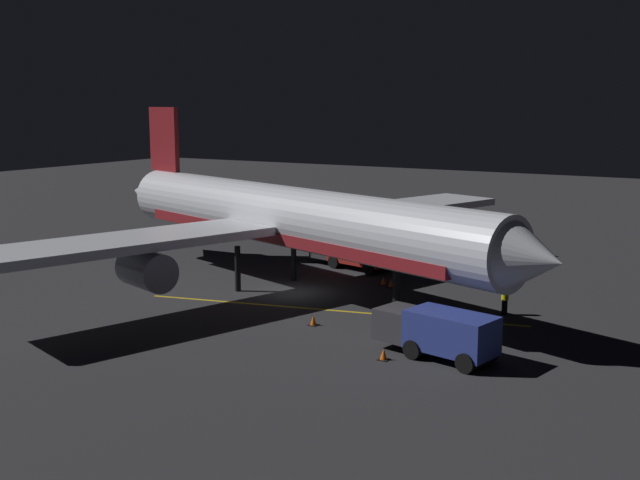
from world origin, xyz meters
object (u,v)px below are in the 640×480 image
at_px(traffic_cone_near_right, 391,283).
at_px(traffic_cone_near_left, 384,355).
at_px(traffic_cone_far, 384,281).
at_px(traffic_cone_under_wing, 313,321).
at_px(baggage_truck, 439,333).
at_px(catering_truck, 354,252).
at_px(ground_crew_worker, 505,299).
at_px(airliner, 285,220).

bearing_deg(traffic_cone_near_right, traffic_cone_near_left, 24.20).
xyz_separation_m(traffic_cone_near_left, traffic_cone_far, (-13.53, -6.61, 0.00)).
bearing_deg(traffic_cone_far, traffic_cone_under_wing, 5.12).
distance_m(baggage_truck, catering_truck, 20.13).
xyz_separation_m(ground_crew_worker, traffic_cone_under_wing, (7.19, -8.05, -0.64)).
bearing_deg(traffic_cone_near_right, traffic_cone_far, -117.82).
relative_size(traffic_cone_near_left, traffic_cone_near_right, 1.00).
height_order(traffic_cone_near_left, traffic_cone_far, same).
bearing_deg(traffic_cone_under_wing, traffic_cone_near_right, -178.68).
height_order(baggage_truck, traffic_cone_near_left, baggage_truck).
xyz_separation_m(ground_crew_worker, traffic_cone_far, (-3.13, -8.97, -0.64)).
bearing_deg(airliner, baggage_truck, 60.99).
relative_size(catering_truck, traffic_cone_far, 12.34).
bearing_deg(airliner, ground_crew_worker, 96.43).
relative_size(traffic_cone_near_right, traffic_cone_under_wing, 1.00).
distance_m(traffic_cone_near_right, traffic_cone_under_wing, 9.96).
bearing_deg(ground_crew_worker, airliner, -83.57).
bearing_deg(catering_truck, ground_crew_worker, 62.72).
bearing_deg(traffic_cone_far, traffic_cone_near_left, 26.04).
distance_m(airliner, catering_truck, 8.94).
bearing_deg(traffic_cone_far, baggage_truck, 35.90).
xyz_separation_m(traffic_cone_near_left, traffic_cone_under_wing, (-3.20, -5.68, 0.00)).
distance_m(traffic_cone_near_left, traffic_cone_near_right, 14.43).
relative_size(traffic_cone_near_left, traffic_cone_under_wing, 1.00).
xyz_separation_m(baggage_truck, ground_crew_worker, (-8.80, 0.34, -0.28)).
bearing_deg(traffic_cone_near_right, catering_truck, -129.58).
relative_size(airliner, ground_crew_worker, 21.96).
xyz_separation_m(catering_truck, traffic_cone_far, (3.63, 4.14, -0.93)).
height_order(ground_crew_worker, traffic_cone_near_right, ground_crew_worker).
bearing_deg(catering_truck, traffic_cone_near_right, 50.42).
xyz_separation_m(airliner, traffic_cone_near_right, (-4.28, 5.19, -4.27)).
bearing_deg(catering_truck, traffic_cone_far, 48.75).
bearing_deg(traffic_cone_under_wing, catering_truck, -160.04).
height_order(baggage_truck, ground_crew_worker, baggage_truck).
distance_m(baggage_truck, ground_crew_worker, 8.81).
distance_m(baggage_truck, traffic_cone_near_right, 14.05).
bearing_deg(traffic_cone_under_wing, ground_crew_worker, 131.80).
distance_m(catering_truck, traffic_cone_under_wing, 14.88).
height_order(catering_truck, traffic_cone_under_wing, catering_truck).
height_order(airliner, ground_crew_worker, airliner).
height_order(baggage_truck, traffic_cone_under_wing, baggage_truck).
xyz_separation_m(baggage_truck, traffic_cone_near_left, (1.60, -2.03, -0.91)).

